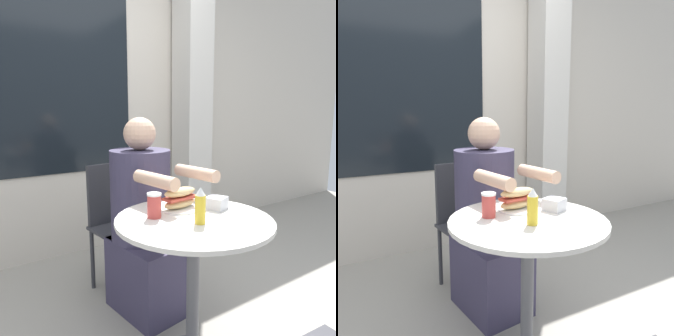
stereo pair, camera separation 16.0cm
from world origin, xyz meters
The scene contains 9 objects.
storefront_wall centered at (0.00, 1.65, 1.40)m, with size 8.00×0.09×2.80m.
lattice_pillar centered at (1.14, 1.45, 1.20)m, with size 0.29×0.29×2.40m.
cafe_table centered at (0.00, 0.00, 0.55)m, with size 0.71×0.71×0.75m.
diner_chair centered at (0.05, 0.90, 0.52)m, with size 0.42×0.42×0.87m.
seated_diner centered at (0.06, 0.55, 0.52)m, with size 0.42×0.67×1.19m.
sandwich_on_plate centered at (0.03, 0.14, 0.80)m, with size 0.20×0.19×0.11m.
drink_cup centered at (-0.14, 0.11, 0.81)m, with size 0.07×0.07×0.11m.
napkin_box centered at (0.18, 0.05, 0.78)m, with size 0.12×0.12×0.06m.
condiment_bottle centered at (-0.02, -0.07, 0.83)m, with size 0.05×0.05×0.16m.
Camera 1 is at (-0.89, -1.10, 1.23)m, focal length 35.00 mm.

